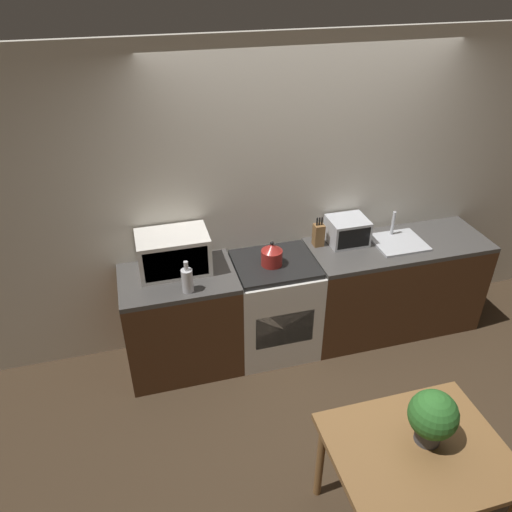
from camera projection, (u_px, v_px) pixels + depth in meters
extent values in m
plane|color=#3D2D1E|center=(343.00, 404.00, 3.97)|extent=(16.00, 16.00, 0.00)
cube|color=silver|center=(302.00, 196.00, 4.22)|extent=(10.00, 0.06, 2.60)
cube|color=#4C2D19|center=(182.00, 323.00, 4.15)|extent=(0.91, 0.62, 0.86)
cube|color=#474442|center=(177.00, 279.00, 3.91)|extent=(0.91, 0.62, 0.04)
cube|color=#4C2D19|center=(392.00, 287.00, 4.58)|extent=(1.58, 0.62, 0.86)
cube|color=#474442|center=(399.00, 245.00, 4.34)|extent=(1.58, 0.62, 0.04)
cube|color=silver|center=(274.00, 307.00, 4.33)|extent=(0.69, 0.62, 0.86)
cube|color=black|center=(275.00, 264.00, 4.09)|extent=(0.66, 0.57, 0.04)
cube|color=black|center=(285.00, 329.00, 4.08)|extent=(0.50, 0.02, 0.32)
cylinder|color=maroon|center=(272.00, 258.00, 4.02)|extent=(0.17, 0.17, 0.13)
cone|color=maroon|center=(272.00, 247.00, 3.97)|extent=(0.16, 0.16, 0.06)
sphere|color=black|center=(272.00, 243.00, 3.94)|extent=(0.03, 0.03, 0.03)
cube|color=silver|center=(173.00, 252.00, 3.90)|extent=(0.55, 0.36, 0.32)
cube|color=black|center=(176.00, 264.00, 3.76)|extent=(0.49, 0.01, 0.25)
cylinder|color=silver|center=(187.00, 281.00, 3.69)|extent=(0.09, 0.09, 0.19)
cylinder|color=silver|center=(186.00, 266.00, 3.62)|extent=(0.03, 0.03, 0.07)
cube|color=brown|center=(318.00, 235.00, 4.26)|extent=(0.09, 0.08, 0.20)
cylinder|color=black|center=(317.00, 222.00, 4.18)|extent=(0.01, 0.01, 0.07)
cylinder|color=black|center=(320.00, 221.00, 4.19)|extent=(0.01, 0.01, 0.07)
cylinder|color=black|center=(322.00, 221.00, 4.19)|extent=(0.01, 0.01, 0.07)
cube|color=silver|center=(347.00, 231.00, 4.29)|extent=(0.33, 0.29, 0.22)
cube|color=black|center=(354.00, 238.00, 4.18)|extent=(0.29, 0.01, 0.18)
cube|color=silver|center=(399.00, 242.00, 4.33)|extent=(0.43, 0.39, 0.02)
cylinder|color=silver|center=(393.00, 223.00, 4.37)|extent=(0.03, 0.03, 0.22)
cube|color=brown|center=(419.00, 452.00, 2.78)|extent=(0.98, 0.79, 0.04)
cylinder|color=brown|center=(320.00, 460.00, 3.15)|extent=(0.05, 0.05, 0.69)
cylinder|color=brown|center=(440.00, 430.00, 3.34)|extent=(0.05, 0.05, 0.69)
cylinder|color=#424247|center=(428.00, 434.00, 2.80)|extent=(0.14, 0.14, 0.09)
sphere|color=#2D6B28|center=(433.00, 415.00, 2.72)|extent=(0.27, 0.27, 0.27)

